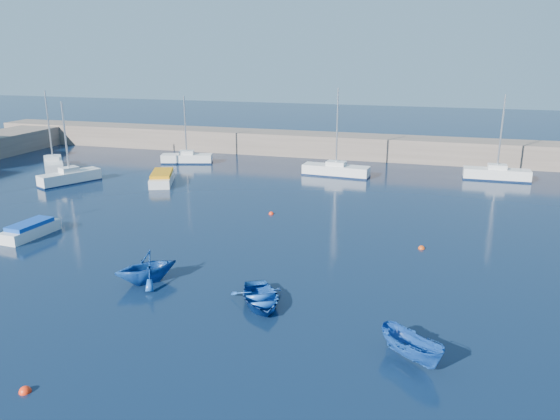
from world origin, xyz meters
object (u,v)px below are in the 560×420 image
(sailboat_4, at_px, (53,164))
(sailboat_7, at_px, (496,174))
(dinghy_center, at_px, (260,298))
(sailboat_6, at_px, (336,170))
(sailboat_5, at_px, (187,158))
(motorboat_1, at_px, (30,230))
(sailboat_3, at_px, (70,177))
(dinghy_left, at_px, (146,267))
(motorboat_2, at_px, (162,178))
(dinghy_right, at_px, (412,348))

(sailboat_4, distance_m, sailboat_7, 45.85)
(sailboat_4, bearing_deg, dinghy_center, -77.78)
(sailboat_6, relative_size, dinghy_center, 2.33)
(sailboat_4, distance_m, sailboat_5, 14.14)
(sailboat_5, xyz_separation_m, motorboat_1, (0.80, -26.07, -0.08))
(sailboat_3, bearing_deg, dinghy_left, -18.64)
(sailboat_6, bearing_deg, sailboat_4, 105.19)
(motorboat_2, height_order, dinghy_left, dinghy_left)
(sailboat_7, bearing_deg, sailboat_5, 91.30)
(dinghy_right, bearing_deg, sailboat_6, 56.72)
(motorboat_1, xyz_separation_m, dinghy_left, (11.56, -4.63, 0.43))
(sailboat_4, xyz_separation_m, dinghy_right, (39.04, -27.59, 0.04))
(sailboat_7, bearing_deg, sailboat_4, 99.72)
(sailboat_4, bearing_deg, dinghy_right, -75.17)
(motorboat_1, distance_m, dinghy_center, 19.26)
(dinghy_left, bearing_deg, dinghy_center, 33.94)
(sailboat_3, height_order, sailboat_5, sailboat_3)
(sailboat_3, bearing_deg, sailboat_6, 49.83)
(sailboat_4, distance_m, dinghy_center, 39.85)
(sailboat_7, relative_size, dinghy_center, 2.19)
(sailboat_3, xyz_separation_m, dinghy_right, (33.28, -22.62, -0.01))
(sailboat_4, relative_size, dinghy_left, 2.41)
(sailboat_5, distance_m, sailboat_7, 32.91)
(dinghy_left, bearing_deg, sailboat_5, 153.24)
(motorboat_1, bearing_deg, sailboat_6, 60.39)
(sailboat_3, bearing_deg, sailboat_7, 44.63)
(sailboat_6, bearing_deg, motorboat_2, 121.41)
(sailboat_6, distance_m, motorboat_2, 17.31)
(sailboat_5, bearing_deg, sailboat_7, -104.48)
(sailboat_5, distance_m, motorboat_2, 9.60)
(dinghy_center, bearing_deg, dinghy_right, -50.65)
(sailboat_4, relative_size, dinghy_right, 2.55)
(motorboat_2, distance_m, dinghy_right, 35.51)
(sailboat_6, bearing_deg, dinghy_center, -171.83)
(motorboat_2, bearing_deg, motorboat_1, -115.57)
(sailboat_4, distance_m, dinghy_left, 34.04)
(sailboat_5, relative_size, dinghy_center, 1.98)
(motorboat_1, bearing_deg, dinghy_right, -13.89)
(sailboat_3, relative_size, dinghy_center, 2.06)
(sailboat_3, height_order, motorboat_1, sailboat_3)
(sailboat_3, xyz_separation_m, sailboat_6, (23.83, 10.50, -0.04))
(sailboat_5, bearing_deg, sailboat_6, -111.70)
(motorboat_1, bearing_deg, sailboat_4, 128.98)
(sailboat_3, relative_size, dinghy_right, 2.38)
(sailboat_4, xyz_separation_m, motorboat_1, (13.01, -18.94, -0.10))
(sailboat_6, height_order, dinghy_left, sailboat_6)
(sailboat_7, distance_m, motorboat_2, 32.70)
(dinghy_center, bearing_deg, sailboat_4, 113.90)
(sailboat_5, height_order, motorboat_2, sailboat_5)
(sailboat_5, distance_m, dinghy_center, 37.00)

